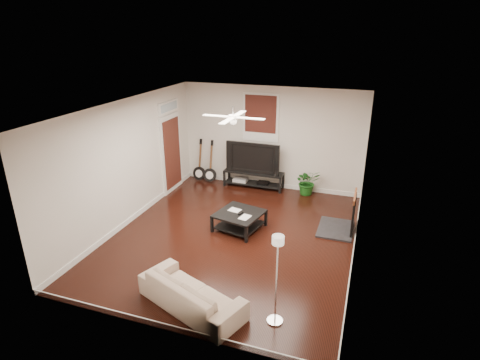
% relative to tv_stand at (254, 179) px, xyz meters
% --- Properties ---
extents(room, '(5.01, 6.01, 2.81)m').
position_rel_tv_stand_xyz_m(room, '(0.41, -2.78, 1.17)').
color(room, black).
rests_on(room, ground).
extents(brick_accent, '(0.02, 2.20, 2.80)m').
position_rel_tv_stand_xyz_m(brick_accent, '(2.90, -1.78, 1.17)').
color(brick_accent, '#AC6137').
rests_on(brick_accent, floor).
extents(fireplace, '(0.80, 1.10, 0.92)m').
position_rel_tv_stand_xyz_m(fireplace, '(2.61, -1.78, 0.23)').
color(fireplace, black).
rests_on(fireplace, floor).
extents(window_back, '(1.00, 0.06, 1.30)m').
position_rel_tv_stand_xyz_m(window_back, '(0.11, 0.19, 1.72)').
color(window_back, '#36110E').
rests_on(window_back, wall_back).
extents(door_left, '(0.08, 1.00, 2.50)m').
position_rel_tv_stand_xyz_m(door_left, '(-2.05, -0.88, 1.02)').
color(door_left, white).
rests_on(door_left, wall_left).
extents(tv_stand, '(1.67, 0.45, 0.47)m').
position_rel_tv_stand_xyz_m(tv_stand, '(0.00, 0.00, 0.00)').
color(tv_stand, black).
rests_on(tv_stand, floor).
extents(tv, '(1.50, 0.20, 0.86)m').
position_rel_tv_stand_xyz_m(tv, '(-0.00, 0.02, 0.66)').
color(tv, black).
rests_on(tv, tv_stand).
extents(coffee_table, '(1.11, 1.11, 0.39)m').
position_rel_tv_stand_xyz_m(coffee_table, '(0.42, -2.44, -0.04)').
color(coffee_table, black).
rests_on(coffee_table, floor).
extents(sofa, '(1.98, 1.35, 0.54)m').
position_rel_tv_stand_xyz_m(sofa, '(0.55, -5.16, 0.04)').
color(sofa, '#BEAD8F').
rests_on(sofa, floor).
extents(floor_lamp, '(0.32, 0.32, 1.50)m').
position_rel_tv_stand_xyz_m(floor_lamp, '(1.90, -5.06, 0.52)').
color(floor_lamp, white).
rests_on(floor_lamp, floor).
extents(potted_plant, '(0.82, 0.78, 0.71)m').
position_rel_tv_stand_xyz_m(potted_plant, '(1.51, -0.01, 0.12)').
color(potted_plant, '#195718').
rests_on(potted_plant, floor).
extents(guitar_left, '(0.40, 0.29, 1.24)m').
position_rel_tv_stand_xyz_m(guitar_left, '(-1.66, -0.03, 0.39)').
color(guitar_left, black).
rests_on(guitar_left, floor).
extents(guitar_right, '(0.40, 0.29, 1.24)m').
position_rel_tv_stand_xyz_m(guitar_right, '(-1.31, -0.06, 0.39)').
color(guitar_right, black).
rests_on(guitar_right, floor).
extents(ceiling_fan, '(1.24, 1.24, 0.32)m').
position_rel_tv_stand_xyz_m(ceiling_fan, '(0.41, -2.78, 2.37)').
color(ceiling_fan, white).
rests_on(ceiling_fan, ceiling).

